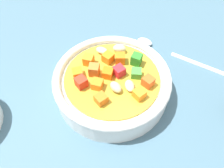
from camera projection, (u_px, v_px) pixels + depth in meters
ground_plane at (112, 95)px, 40.85cm from camera, size 140.00×140.00×2.00cm
soup_bowl_main at (112, 83)px, 37.93cm from camera, size 19.80×19.80×6.15cm
spoon at (174, 53)px, 45.21cm from camera, size 17.61×11.14×1.10cm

